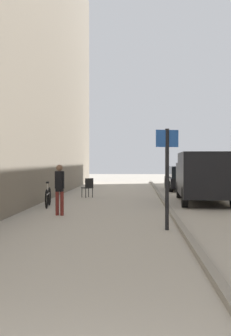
# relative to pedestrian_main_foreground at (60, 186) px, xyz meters

# --- Properties ---
(ground_plane) EXTENTS (80.00, 80.00, 0.00)m
(ground_plane) POSITION_rel_pedestrian_main_foreground_xyz_m (2.09, 0.72, -0.96)
(ground_plane) COLOR #A8A093
(kerb_strip) EXTENTS (0.16, 40.00, 0.12)m
(kerb_strip) POSITION_rel_pedestrian_main_foreground_xyz_m (3.67, 0.72, -0.90)
(kerb_strip) COLOR gray
(kerb_strip) RESTS_ON ground_plane
(pedestrian_main_foreground) EXTENTS (0.32, 0.22, 1.66)m
(pedestrian_main_foreground) POSITION_rel_pedestrian_main_foreground_xyz_m (0.00, 0.00, 0.00)
(pedestrian_main_foreground) COLOR maroon
(pedestrian_main_foreground) RESTS_ON ground_plane
(delivery_van) EXTENTS (2.29, 5.52, 2.12)m
(delivery_van) POSITION_rel_pedestrian_main_foreground_xyz_m (5.34, 4.29, 0.20)
(delivery_van) COLOR black
(delivery_van) RESTS_ON ground_plane
(parked_car) EXTENTS (1.89, 4.23, 1.45)m
(parked_car) POSITION_rel_pedestrian_main_foreground_xyz_m (5.25, 11.55, -0.24)
(parked_car) COLOR black
(parked_car) RESTS_ON ground_plane
(street_sign_post) EXTENTS (0.59, 0.18, 2.60)m
(street_sign_post) POSITION_rel_pedestrian_main_foreground_xyz_m (3.29, -2.57, 0.59)
(street_sign_post) COLOR black
(street_sign_post) RESTS_ON ground_plane
(bicycle_leaning) EXTENTS (0.27, 1.76, 0.98)m
(bicycle_leaning) POSITION_rel_pedestrian_main_foreground_xyz_m (-0.91, 2.34, -0.57)
(bicycle_leaning) COLOR black
(bicycle_leaning) RESTS_ON ground_plane
(cafe_chair_near_window) EXTENTS (0.62, 0.62, 0.94)m
(cafe_chair_near_window) POSITION_rel_pedestrian_main_foreground_xyz_m (0.16, 6.30, -0.41)
(cafe_chair_near_window) COLOR black
(cafe_chair_near_window) RESTS_ON ground_plane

